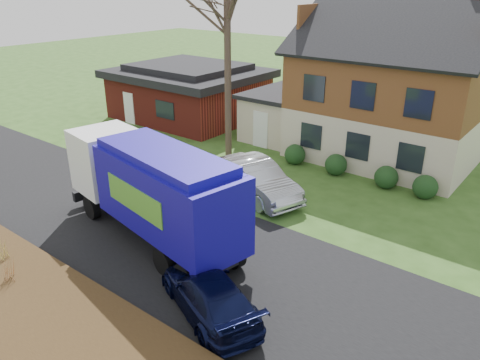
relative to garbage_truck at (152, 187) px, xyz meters
The scene contains 10 objects.
ground 2.43m from the garbage_truck, 13.54° to the left, with size 120.00×120.00×0.00m, color #2C4B19.
road 2.42m from the garbage_truck, 13.54° to the left, with size 80.00×7.00×0.02m, color black.
mulch_verge 5.54m from the garbage_truck, 78.17° to the right, with size 80.00×3.50×0.30m, color #311F10.
main_house 14.51m from the garbage_truck, 79.81° to the left, with size 12.95×8.95×9.26m.
ranch_house 17.19m from the garbage_truck, 129.54° to the left, with size 9.80×8.20×3.70m.
garbage_truck is the anchor object (origin of this frame).
silver_sedan 5.60m from the garbage_truck, 83.49° to the left, with size 1.76×5.04×1.66m, color #B0B4B8.
navy_wagon 4.97m from the garbage_truck, 23.27° to the right, with size 1.75×4.30×1.25m, color black.
grass_clump_west 5.34m from the garbage_truck, 122.53° to the right, with size 0.31×0.26×0.82m.
grass_clump_mid 5.28m from the garbage_truck, 105.70° to the right, with size 0.30×0.25×0.85m.
Camera 1 is at (10.85, -10.30, 8.98)m, focal length 35.00 mm.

